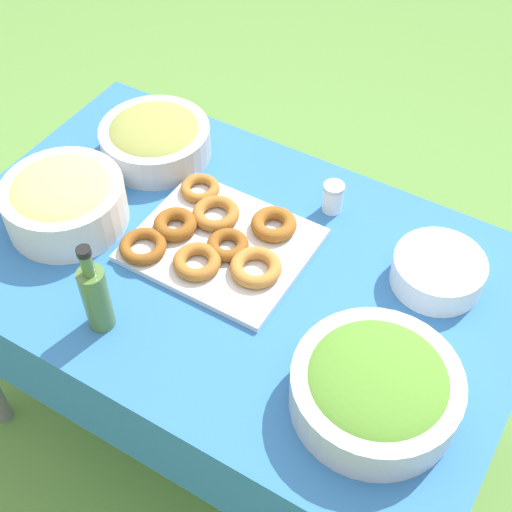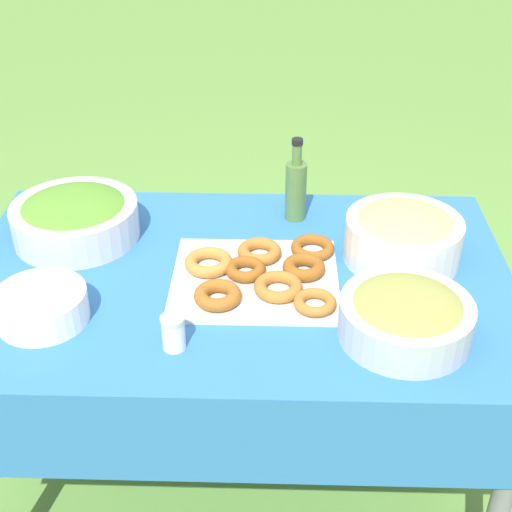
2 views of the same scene
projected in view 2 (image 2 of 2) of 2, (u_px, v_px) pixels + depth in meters
name	position (u px, v px, depth m)	size (l,w,h in m)	color
ground_plane	(241.00, 474.00, 2.13)	(14.00, 14.00, 0.00)	#609342
picnic_table	(238.00, 307.00, 1.79)	(1.34, 0.85, 0.72)	#2D6BB2
salad_bowl	(75.00, 217.00, 1.86)	(0.33, 0.33, 0.12)	silver
pasta_bowl	(403.00, 235.00, 1.76)	(0.29, 0.29, 0.13)	silver
donut_platter	(260.00, 275.00, 1.70)	(0.41, 0.37, 0.05)	silver
plate_stack	(42.00, 306.00, 1.57)	(0.20, 0.20, 0.07)	white
olive_oil_bottle	(296.00, 188.00, 1.92)	(0.06, 0.06, 0.23)	#4C7238
olive_bowl	(406.00, 315.00, 1.51)	(0.29, 0.29, 0.11)	#B2B7BC
salt_shaker	(173.00, 332.00, 1.49)	(0.05, 0.05, 0.08)	white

